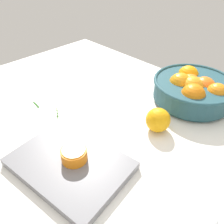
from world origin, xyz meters
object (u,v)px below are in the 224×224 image
object	(u,v)px
fruit_bowl	(193,89)
cutting_board	(70,164)
orange_half_0	(74,154)
loose_orange_1	(158,120)

from	to	relation	value
fruit_bowl	cutting_board	distance (cm)	50.81
orange_half_0	fruit_bowl	bearing A→B (deg)	83.31
cutting_board	loose_orange_1	xyz separation A→B (cm)	(6.94, 28.31, 2.60)
orange_half_0	loose_orange_1	bearing A→B (deg)	76.49
fruit_bowl	cutting_board	xyz separation A→B (cm)	(-6.20, -50.28, -3.92)
cutting_board	loose_orange_1	bearing A→B (deg)	76.23
fruit_bowl	loose_orange_1	distance (cm)	22.02
fruit_bowl	loose_orange_1	bearing A→B (deg)	-88.07
cutting_board	loose_orange_1	size ratio (longest dim) A/B	3.90
fruit_bowl	loose_orange_1	size ratio (longest dim) A/B	3.84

